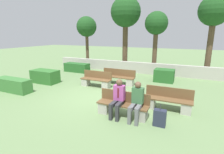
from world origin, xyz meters
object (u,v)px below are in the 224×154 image
Objects in this scene: bench_right_side at (168,102)px; tree_center_right at (156,25)px; person_seated_woman at (137,100)px; tree_rightmost at (214,13)px; tree_leftmost at (87,28)px; bench_front at (123,107)px; bench_left_side at (96,81)px; tree_center_left at (126,14)px; person_seated_man at (118,97)px; suitcase at (160,118)px; bench_back at (118,78)px.

bench_right_side is 7.51m from tree_center_right.
person_seated_woman is 9.49m from tree_rightmost.
tree_leftmost reaches higher than bench_right_side.
tree_rightmost is at bearing 69.49° from bench_front.
bench_left_side is at bearing 138.30° from person_seated_woman.
tree_center_left reaches higher than bench_right_side.
tree_leftmost is at bearing -177.55° from tree_rightmost.
person_seated_man is 0.67m from person_seated_woman.
person_seated_woman is at bearing -106.88° from tree_rightmost.
bench_left_side is 0.31× the size of tree_center_left.
suitcase is at bearing -3.77° from person_seated_woman.
person_seated_man reaches higher than bench_left_side.
bench_right_side is 0.41× the size of tree_leftmost.
person_seated_man reaches higher than person_seated_woman.
bench_back is at bearing 115.23° from bench_front.
person_seated_man reaches higher than bench_back.
person_seated_man is (-0.13, -0.14, 0.42)m from bench_front.
tree_center_right is (1.27, 4.04, 3.13)m from bench_back.
bench_left_side is 3.79m from person_seated_man.
person_seated_woman is at bearing -32.09° from bench_left_side.
person_seated_woman is at bearing -0.16° from person_seated_man.
person_seated_man is 0.31× the size of tree_leftmost.
person_seated_man is at bearing -71.06° from tree_center_left.
tree_center_right is (2.15, 5.05, 3.14)m from bench_left_side.
tree_leftmost is (-6.46, 7.90, 3.06)m from bench_front.
suitcase is 0.17× the size of tree_leftmost.
tree_center_right is at bearing 92.49° from person_seated_man.
tree_center_left is 6.04m from tree_rightmost.
tree_rightmost is at bearing 34.14° from bench_back.
bench_right_side is at bearing -74.05° from tree_center_right.
bench_front is 0.33× the size of tree_center_left.
tree_center_left is (-2.79, 8.14, 3.63)m from person_seated_man.
tree_rightmost is at bearing 78.22° from suitcase.
tree_rightmost is (9.57, 0.41, 0.81)m from tree_leftmost.
tree_leftmost reaches higher than bench_front.
bench_back is 0.36× the size of tree_center_left.
tree_leftmost is (-6.33, 8.04, 2.64)m from person_seated_man.
person_seated_woman is (-0.86, -1.31, 0.41)m from bench_right_side.
tree_center_left reaches higher than bench_left_side.
person_seated_woman reaches higher than bench_left_side.
tree_center_left reaches higher than person_seated_woman.
suitcase is 9.53m from tree_rightmost.
tree_leftmost is at bearing 178.34° from tree_center_right.
tree_center_left is 1.06× the size of tree_rightmost.
suitcase is at bearing -77.16° from tree_center_right.
bench_left_side is 0.40× the size of tree_leftmost.
person_seated_woman is 9.57m from tree_center_left.
suitcase is at bearing -96.80° from bench_right_side.
bench_front is 8.35m from tree_center_right.
person_seated_woman is at bearing -14.36° from bench_front.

